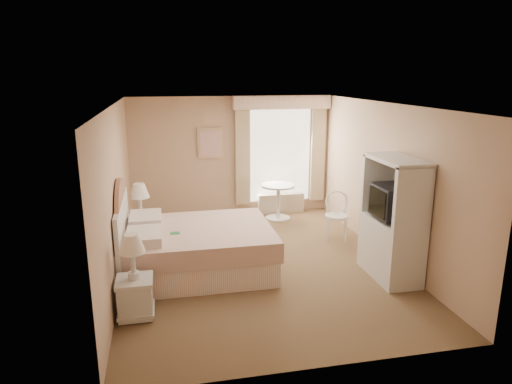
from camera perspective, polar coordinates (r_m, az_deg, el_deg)
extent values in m
cube|color=brown|center=(7.38, 0.35, -8.88)|extent=(4.20, 5.50, 0.01)
cube|color=silver|center=(6.79, 0.39, 10.87)|extent=(4.20, 5.50, 0.01)
cube|color=tan|center=(9.63, -3.08, 4.45)|extent=(4.20, 0.01, 2.50)
cube|color=tan|center=(4.46, 7.88, -7.82)|extent=(4.20, 0.01, 2.50)
cube|color=tan|center=(6.87, -17.03, -0.31)|extent=(0.01, 5.50, 2.50)
cube|color=tan|center=(7.69, 15.86, 1.32)|extent=(0.01, 5.50, 2.50)
cube|color=white|center=(9.81, 3.04, 4.64)|extent=(1.30, 0.02, 2.00)
cube|color=beige|center=(9.59, -1.70, 4.42)|extent=(0.30, 0.08, 2.05)
cube|color=beige|center=(10.01, 7.73, 4.72)|extent=(0.30, 0.08, 2.05)
cube|color=#E3AB93|center=(9.59, 3.27, 11.15)|extent=(2.05, 0.20, 0.28)
cube|color=beige|center=(9.96, 3.09, -1.36)|extent=(1.00, 0.22, 0.42)
cube|color=tan|center=(9.50, -5.77, 6.09)|extent=(0.52, 0.03, 0.62)
cube|color=beige|center=(9.48, -5.76, 6.07)|extent=(0.42, 0.02, 0.52)
cube|color=#E3AB93|center=(7.12, -7.50, -8.26)|extent=(2.24, 1.71, 0.38)
cube|color=beige|center=(6.99, -7.60, -5.68)|extent=(2.30, 1.77, 0.30)
cube|color=beige|center=(6.53, -13.81, -5.47)|extent=(0.48, 0.66, 0.15)
cube|color=beige|center=(7.30, -13.63, -3.33)|extent=(0.48, 0.66, 0.15)
cube|color=#268D48|center=(6.78, -10.11, -5.06)|extent=(0.14, 0.10, 0.01)
cube|color=silver|center=(6.99, -16.26, -5.70)|extent=(0.06, 1.81, 1.17)
cylinder|color=#9C7053|center=(6.95, -16.32, -4.88)|extent=(0.05, 1.60, 1.60)
cube|color=silver|center=(5.97, -14.82, -12.82)|extent=(0.41, 0.41, 0.44)
cube|color=silver|center=(5.87, -14.97, -10.67)|extent=(0.44, 0.44, 0.05)
cube|color=silver|center=(6.04, -14.72, -14.08)|extent=(0.44, 0.44, 0.04)
cylinder|color=silver|center=(5.84, -15.02, -10.04)|extent=(0.14, 0.14, 0.09)
cylinder|color=silver|center=(5.77, -15.14, -8.45)|extent=(0.06, 0.06, 0.35)
cone|color=white|center=(5.68, -15.29, -6.23)|extent=(0.32, 0.32, 0.23)
cube|color=silver|center=(8.17, -14.06, -5.08)|extent=(0.43, 0.43, 0.47)
cube|color=silver|center=(8.09, -14.17, -3.34)|extent=(0.47, 0.47, 0.06)
cube|color=silver|center=(8.23, -13.99, -6.12)|extent=(0.47, 0.47, 0.05)
cylinder|color=silver|center=(8.07, -14.20, -2.84)|extent=(0.15, 0.15, 0.09)
cylinder|color=silver|center=(8.02, -14.29, -1.57)|extent=(0.07, 0.07, 0.37)
cone|color=white|center=(7.95, -14.40, 0.17)|extent=(0.34, 0.34, 0.24)
cylinder|color=silver|center=(9.57, 2.76, -3.24)|extent=(0.51, 0.51, 0.03)
cylinder|color=silver|center=(9.47, 2.78, -1.22)|extent=(0.08, 0.08, 0.69)
cylinder|color=silver|center=(9.38, 2.81, 0.81)|extent=(0.69, 0.69, 0.04)
cylinder|color=silver|center=(8.30, 8.93, -4.78)|extent=(0.03, 0.03, 0.43)
cylinder|color=silver|center=(8.32, 11.18, -4.82)|extent=(0.03, 0.03, 0.43)
cylinder|color=silver|center=(8.60, 8.83, -4.06)|extent=(0.03, 0.03, 0.43)
cylinder|color=silver|center=(8.63, 11.00, -4.11)|extent=(0.03, 0.03, 0.43)
cylinder|color=silver|center=(8.39, 10.05, -2.99)|extent=(0.53, 0.53, 0.04)
torus|color=silver|center=(8.45, 10.06, -1.23)|extent=(0.42, 0.22, 0.41)
cylinder|color=silver|center=(8.48, 8.94, -1.46)|extent=(0.03, 0.03, 0.38)
cylinder|color=silver|center=(8.51, 11.13, -1.51)|extent=(0.03, 0.03, 0.38)
cube|color=silver|center=(7.07, 16.43, -6.74)|extent=(0.54, 1.08, 0.88)
cube|color=silver|center=(6.39, 19.08, -0.87)|extent=(0.54, 0.08, 0.88)
cube|color=silver|center=(7.24, 15.09, 1.19)|extent=(0.54, 0.08, 0.88)
cube|color=silver|center=(6.72, 17.24, 3.88)|extent=(0.54, 1.08, 0.06)
cube|color=silver|center=(6.93, 18.78, 0.32)|extent=(0.04, 1.08, 0.88)
cube|color=black|center=(6.84, 16.71, -1.14)|extent=(0.47, 0.59, 0.47)
cube|color=black|center=(6.73, 14.94, -1.26)|extent=(0.02, 0.49, 0.39)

